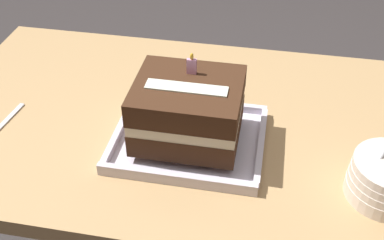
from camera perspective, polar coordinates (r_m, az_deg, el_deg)
dining_table at (r=1.09m, az=0.30°, el=-5.28°), size 1.11×0.64×0.76m
foil_tray at (r=0.95m, az=-0.35°, el=-2.41°), size 0.29×0.24×0.02m
birthday_cake at (r=0.90m, az=-0.36°, el=1.20°), size 0.20×0.17×0.16m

